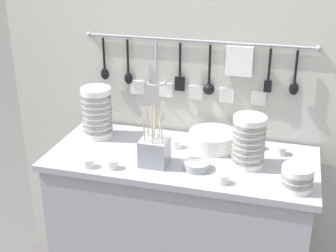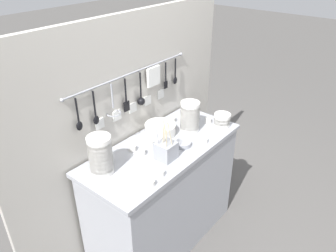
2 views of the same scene
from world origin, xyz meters
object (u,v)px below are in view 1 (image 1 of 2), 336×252
cup_front_right (112,164)px  cup_edge_near (176,144)px  cup_front_left (222,179)px  bowl_stack_back_corner (297,178)px  cup_beside_plates (291,172)px  plate_stack (213,140)px  steel_mixing_bowl (197,165)px  cutlery_caddy (154,151)px  cup_back_left (154,137)px  cup_edge_far (151,144)px  cup_centre (88,163)px  cup_mid_row (281,150)px  bowl_stack_wide_centre (249,141)px  cup_by_caddy (257,145)px  bowl_stack_short_front (97,112)px

cup_front_right → cup_edge_near: 0.35m
cup_front_right → cup_front_left: 0.48m
bowl_stack_back_corner → cup_beside_plates: 0.11m
plate_stack → steel_mixing_bowl: plate_stack is taller
bowl_stack_back_corner → cutlery_caddy: 0.61m
cup_back_left → cup_beside_plates: size_ratio=1.00×
cup_edge_far → steel_mixing_bowl: bearing=-30.2°
cup_centre → cup_back_left: size_ratio=1.00×
steel_mixing_bowl → cup_beside_plates: 0.40m
steel_mixing_bowl → cup_mid_row: 0.42m
plate_stack → cup_edge_far: bearing=-164.2°
bowl_stack_wide_centre → cup_centre: bearing=-163.1°
cup_front_right → cup_by_caddy: 0.69m
bowl_stack_short_front → cup_beside_plates: bowl_stack_short_front is taller
cutlery_caddy → cup_edge_near: bearing=74.9°
bowl_stack_short_front → cup_by_caddy: 0.79m
plate_stack → cup_beside_plates: bearing=-26.4°
cutlery_caddy → cup_front_left: (0.32, -0.09, -0.04)m
cutlery_caddy → bowl_stack_short_front: bearing=149.5°
cup_edge_near → cup_mid_row: bearing=7.1°
bowl_stack_back_corner → bowl_stack_wide_centre: size_ratio=0.54×
bowl_stack_short_front → cup_edge_far: bearing=-11.4°
plate_stack → cup_back_left: size_ratio=4.54×
cup_edge_near → cup_by_caddy: bearing=14.2°
cutlery_caddy → cup_centre: bearing=-158.4°
cup_front_right → cup_edge_far: 0.26m
bowl_stack_short_front → plate_stack: (0.58, 0.02, -0.09)m
plate_stack → cup_edge_near: bearing=-164.2°
cup_by_caddy → cup_beside_plates: 0.28m
steel_mixing_bowl → cup_edge_far: size_ratio=2.28×
steel_mixing_bowl → cup_by_caddy: 0.36m
cup_mid_row → cup_edge_far: (-0.60, -0.09, 0.00)m
plate_stack → cup_front_right: 0.50m
cup_mid_row → plate_stack: bearing=-177.7°
cup_front_right → cup_edge_near: bearing=52.2°
cup_mid_row → bowl_stack_wide_centre: bearing=-132.1°
bowl_stack_back_corner → cup_by_caddy: (-0.19, 0.34, -0.03)m
bowl_stack_short_front → cup_front_right: (0.20, -0.30, -0.11)m
cup_mid_row → cup_edge_far: bearing=-171.2°
cup_mid_row → cup_front_right: same height
bowl_stack_short_front → plate_stack: 0.58m
bowl_stack_short_front → cup_mid_row: (0.89, 0.03, -0.11)m
bowl_stack_back_corner → cup_centre: (-0.88, -0.05, -0.03)m
cutlery_caddy → cup_mid_row: (0.53, 0.24, -0.04)m
cutlery_caddy → cup_by_caddy: bearing=33.6°
cup_edge_near → bowl_stack_back_corner: bearing=-23.5°
bowl_stack_back_corner → cup_front_left: size_ratio=2.52×
cup_centre → cup_mid_row: (0.80, 0.35, 0.00)m
cup_edge_near → plate_stack: bearing=15.8°
cup_back_left → cup_edge_far: 0.08m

